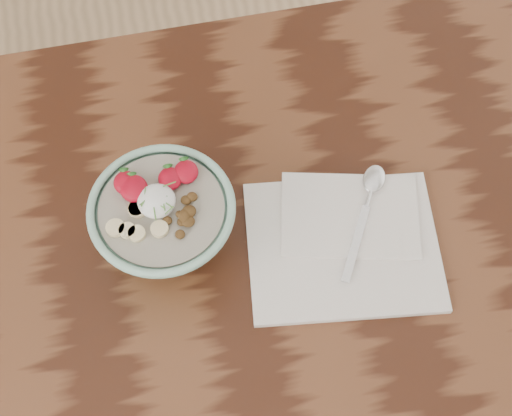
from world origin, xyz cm
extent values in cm
cube|color=#36180D|center=(0.00, 0.00, 73.00)|extent=(160.00, 90.00, 4.00)
cylinder|color=#90C2AB|center=(-8.04, 5.75, 75.61)|extent=(8.55, 8.55, 1.22)
torus|color=#90C2AB|center=(-8.04, 5.75, 85.59)|extent=(19.45, 19.45, 1.12)
cylinder|color=#A39A87|center=(-8.04, 5.75, 84.98)|extent=(16.50, 16.50, 1.02)
ellipsoid|color=white|center=(-8.43, 6.44, 86.45)|extent=(5.00, 5.00, 2.75)
ellipsoid|color=#A60719|center=(-12.01, 10.01, 86.37)|extent=(3.20, 3.52, 1.76)
cone|color=#286623|center=(-12.01, 11.45, 86.67)|extent=(1.40, 1.03, 1.52)
ellipsoid|color=#A60719|center=(-4.00, 10.00, 86.38)|extent=(3.25, 3.57, 1.79)
cone|color=#286623|center=(-4.00, 11.46, 86.68)|extent=(1.40, 1.03, 1.52)
ellipsoid|color=#A60719|center=(-11.05, 8.84, 86.50)|extent=(3.66, 4.03, 2.02)
cone|color=#286623|center=(-11.05, 10.49, 86.80)|extent=(1.40, 1.03, 1.52)
ellipsoid|color=#A60719|center=(-6.23, 9.42, 86.35)|extent=(3.14, 3.46, 1.73)
cone|color=#286623|center=(-6.23, 10.84, 86.65)|extent=(1.40, 1.03, 1.52)
cylinder|color=beige|center=(-8.66, 2.66, 85.89)|extent=(2.31, 2.31, 0.70)
cylinder|color=beige|center=(-14.16, 3.99, 85.89)|extent=(2.44, 2.44, 0.70)
cylinder|color=beige|center=(-10.97, 6.13, 85.89)|extent=(2.48, 2.48, 0.70)
cylinder|color=beige|center=(-12.71, 3.31, 85.89)|extent=(2.17, 2.17, 0.70)
cylinder|color=beige|center=(-11.58, 2.64, 85.89)|extent=(2.23, 2.23, 0.70)
cylinder|color=beige|center=(-11.18, 6.15, 85.89)|extent=(2.27, 2.27, 0.70)
ellipsoid|color=brown|center=(-3.82, 6.36, 86.00)|extent=(1.90, 1.84, 1.06)
ellipsoid|color=brown|center=(-4.91, 2.86, 86.06)|extent=(1.88, 1.77, 0.87)
ellipsoid|color=brown|center=(-6.22, 1.36, 85.96)|extent=(1.61, 1.65, 0.73)
ellipsoid|color=brown|center=(-7.52, 3.62, 85.94)|extent=(1.56, 1.54, 0.69)
ellipsoid|color=brown|center=(-5.70, 4.07, 86.00)|extent=(1.79, 1.72, 1.06)
ellipsoid|color=brown|center=(-4.92, 4.07, 86.02)|extent=(1.78, 1.89, 0.79)
ellipsoid|color=brown|center=(-4.67, 6.05, 85.97)|extent=(1.91, 1.85, 0.92)
ellipsoid|color=brown|center=(-4.59, 4.24, 86.15)|extent=(2.49, 2.45, 1.24)
ellipsoid|color=brown|center=(-5.76, 3.07, 85.93)|extent=(1.38, 1.44, 0.72)
ellipsoid|color=brown|center=(-5.20, 3.72, 86.20)|extent=(2.19, 2.43, 1.23)
cylinder|color=#578E3C|center=(-7.01, 4.21, 87.49)|extent=(1.34, 1.01, 0.23)
cylinder|color=#578E3C|center=(-9.92, 6.15, 87.49)|extent=(1.17, 1.37, 0.24)
cylinder|color=#578E3C|center=(-7.85, 4.94, 87.49)|extent=(0.85, 0.90, 0.22)
cylinder|color=#578E3C|center=(-9.63, 7.53, 87.49)|extent=(0.42, 1.22, 0.22)
cylinder|color=#578E3C|center=(-9.95, 6.12, 87.49)|extent=(1.41, 0.91, 0.23)
cylinder|color=#578E3C|center=(-7.56, 4.88, 87.49)|extent=(0.20, 1.17, 0.22)
cylinder|color=#578E3C|center=(-6.40, 7.98, 87.49)|extent=(1.78, 0.49, 0.24)
cylinder|color=#578E3C|center=(-7.50, 5.91, 87.49)|extent=(1.22, 0.96, 0.23)
cylinder|color=#578E3C|center=(-8.84, 4.04, 87.49)|extent=(0.20, 1.73, 0.24)
cylinder|color=#578E3C|center=(-8.86, 4.28, 87.49)|extent=(0.22, 1.49, 0.23)
cylinder|color=#578E3C|center=(-6.88, 4.92, 87.49)|extent=(0.87, 0.98, 0.22)
cylinder|color=#578E3C|center=(-7.57, 5.65, 87.49)|extent=(0.89, 1.23, 0.23)
cube|color=white|center=(15.87, -0.18, 75.52)|extent=(29.48, 25.03, 1.03)
cube|color=white|center=(17.94, 3.95, 76.34)|extent=(22.23, 17.65, 0.62)
cube|color=silver|center=(17.49, -0.67, 76.84)|extent=(7.05, 11.15, 0.37)
cylinder|color=silver|center=(21.29, 5.99, 77.02)|extent=(2.22, 3.13, 0.74)
ellipsoid|color=silver|center=(22.80, 8.64, 77.16)|extent=(5.22, 5.83, 1.01)
camera|label=1|loc=(-4.71, -38.18, 167.64)|focal=50.00mm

